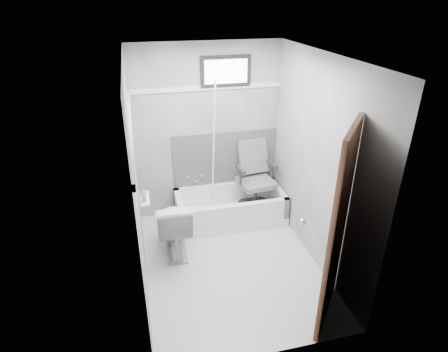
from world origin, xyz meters
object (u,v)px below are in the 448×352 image
object	(u,v)px
door	(382,247)
bathtub	(230,207)
soap_bottle_a	(144,197)
soap_bottle_b	(143,192)
office_chair	(256,178)
toilet	(174,226)

from	to	relation	value
door	bathtub	bearing A→B (deg)	108.75
soap_bottle_a	soap_bottle_b	xyz separation A→B (m)	(0.00, 0.14, -0.01)
office_chair	soap_bottle_a	world-z (taller)	office_chair
office_chair	toilet	distance (m)	1.38
door	soap_bottle_a	size ratio (longest dim) A/B	19.26
toilet	soap_bottle_a	bearing A→B (deg)	43.09
soap_bottle_b	office_chair	bearing A→B (deg)	24.68
bathtub	soap_bottle_a	world-z (taller)	soap_bottle_a
bathtub	office_chair	size ratio (longest dim) A/B	1.57
soap_bottle_b	toilet	bearing A→B (deg)	24.07
bathtub	office_chair	xyz separation A→B (m)	(0.39, 0.05, 0.39)
bathtub	toilet	size ratio (longest dim) A/B	1.99
soap_bottle_a	office_chair	bearing A→B (deg)	28.79
bathtub	soap_bottle_a	size ratio (longest dim) A/B	14.44
office_chair	toilet	world-z (taller)	office_chair
bathtub	office_chair	distance (m)	0.55
bathtub	door	bearing A→B (deg)	-71.25
soap_bottle_b	soap_bottle_a	bearing A→B (deg)	-90.00
bathtub	office_chair	bearing A→B (deg)	7.35
door	soap_bottle_a	distance (m)	2.38
office_chair	soap_bottle_b	world-z (taller)	office_chair
toilet	soap_bottle_a	world-z (taller)	soap_bottle_a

